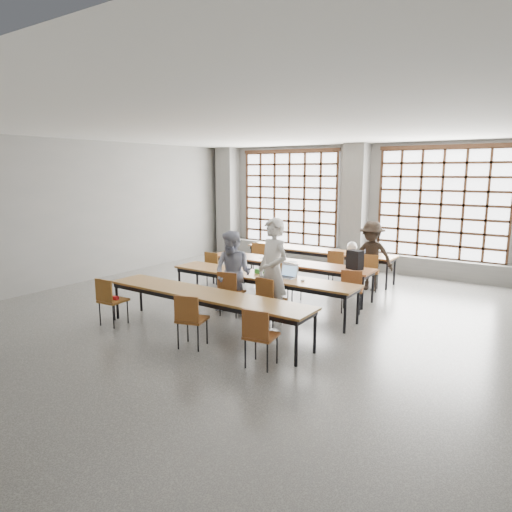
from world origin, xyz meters
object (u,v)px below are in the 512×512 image
at_px(chair_mid_right, 352,286).
at_px(plastic_bag, 352,247).
at_px(phone, 266,276).
at_px(desk_row_c, 261,278).
at_px(desk_row_b, 287,264).
at_px(laptop_front, 288,274).
at_px(chair_near_mid, 190,316).
at_px(mouse, 303,280).
at_px(student_female, 233,273).
at_px(student_male, 273,271).
at_px(chair_mid_left, 215,266).
at_px(chair_near_left, 110,297).
at_px(chair_back_left, 261,255).
at_px(chair_back_right, 369,268).
at_px(chair_front_right, 269,296).
at_px(red_pouch, 113,298).
at_px(backpack, 355,260).
at_px(desk_row_a, 318,252).
at_px(desk_row_d, 205,296).
at_px(chair_front_left, 230,289).
at_px(chair_mid_centre, 288,277).
at_px(student_back, 371,256).
at_px(chair_near_right, 259,332).
at_px(chair_back_mid, 337,264).
at_px(laptop_back, 370,252).

xyz_separation_m(chair_mid_right, plastic_bag, (-1.03, 2.47, 0.34)).
bearing_deg(phone, desk_row_c, 150.95).
distance_m(desk_row_b, laptop_front, 1.60).
xyz_separation_m(desk_row_b, chair_near_mid, (0.45, -3.76, -0.13)).
bearing_deg(phone, chair_near_mid, -89.68).
relative_size(desk_row_b, mouse, 40.82).
bearing_deg(chair_mid_right, student_female, -143.93).
distance_m(student_male, student_female, 0.91).
xyz_separation_m(chair_mid_left, chair_near_left, (0.14, -3.13, 0.00)).
xyz_separation_m(chair_back_left, mouse, (2.70, -2.67, 0.21)).
xyz_separation_m(chair_near_left, chair_near_mid, (1.92, 0.00, 0.00)).
relative_size(chair_back_right, plastic_bag, 3.08).
distance_m(desk_row_b, chair_front_right, 2.28).
xyz_separation_m(chair_mid_left, red_pouch, (0.13, -3.05, -0.04)).
distance_m(chair_near_left, laptop_front, 3.31).
bearing_deg(desk_row_c, chair_near_left, -127.11).
bearing_deg(backpack, red_pouch, -111.68).
xyz_separation_m(desk_row_a, student_female, (0.06, -3.78, 0.15)).
relative_size(chair_near_mid, mouse, 8.98).
xyz_separation_m(chair_mid_right, mouse, (-0.61, -0.88, 0.21)).
bearing_deg(backpack, chair_front_right, -91.33).
relative_size(chair_near_left, student_female, 0.54).
distance_m(desk_row_d, red_pouch, 1.79).
height_order(chair_front_left, red_pouch, chair_front_left).
bearing_deg(plastic_bag, laptop_front, -89.77).
distance_m(chair_mid_centre, student_back, 2.24).
xyz_separation_m(chair_back_left, laptop_front, (2.30, -2.54, 0.25)).
relative_size(chair_back_left, chair_near_right, 1.00).
relative_size(chair_front_right, chair_near_right, 1.00).
bearing_deg(chair_near_mid, chair_back_mid, 87.05).
bearing_deg(chair_back_right, desk_row_b, -142.29).
relative_size(chair_mid_right, chair_front_right, 1.00).
bearing_deg(phone, desk_row_b, 105.55).
bearing_deg(chair_mid_centre, mouse, -46.94).
distance_m(chair_front_left, laptop_back, 4.22).
distance_m(chair_back_mid, student_female, 3.25).
xyz_separation_m(chair_back_right, laptop_front, (-0.71, -2.55, 0.25)).
relative_size(chair_mid_left, student_male, 0.46).
bearing_deg(desk_row_a, chair_mid_right, -51.54).
bearing_deg(laptop_back, chair_back_mid, -126.26).
distance_m(chair_near_mid, red_pouch, 1.92).
xyz_separation_m(chair_front_left, student_back, (1.52, 3.41, 0.27)).
height_order(chair_front_right, chair_near_right, same).
bearing_deg(chair_front_left, student_female, 96.48).
distance_m(chair_near_left, backpack, 4.91).
bearing_deg(desk_row_d, laptop_front, 71.76).
relative_size(chair_back_left, laptop_front, 2.43).
bearing_deg(laptop_back, red_pouch, -115.92).
distance_m(chair_back_right, student_back, 0.30).
bearing_deg(desk_row_c, backpack, 48.85).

